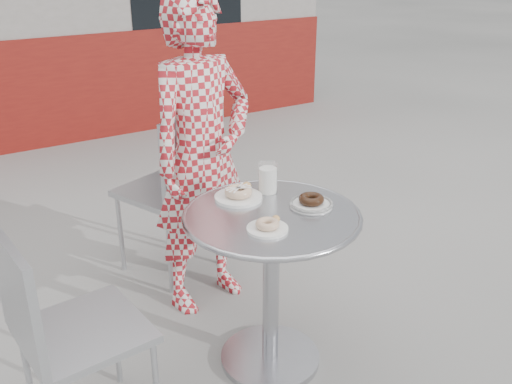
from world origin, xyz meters
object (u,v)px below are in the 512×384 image
plate_far (239,194)px  plate_checker (311,202)px  chair_left (86,372)px  milk_cup (268,179)px  chair_far (171,222)px  bistro_table (271,252)px  seated_person (202,157)px  plate_near (268,226)px

plate_far → plate_checker: size_ratio=1.11×
chair_left → milk_cup: size_ratio=6.52×
chair_left → milk_cup: bearing=-85.7°
chair_far → bistro_table: bearing=70.8°
plate_far → milk_cup: (0.14, -0.01, 0.04)m
plate_checker → chair_left: bearing=176.3°
milk_cup → plate_checker: bearing=-70.8°
bistro_table → chair_left: chair_left is taller
seated_person → milk_cup: bearing=-88.0°
seated_person → plate_checker: seated_person is taller
chair_far → chair_left: bearing=29.8°
chair_left → seated_person: 1.13m
chair_left → plate_checker: 1.10m
bistro_table → milk_cup: 0.33m
bistro_table → plate_near: bearing=-129.8°
chair_left → milk_cup: 1.07m
plate_checker → milk_cup: bearing=109.2°
seated_person → plate_far: size_ratio=7.75×
bistro_table → plate_near: plate_near is taller
chair_far → milk_cup: 0.96m
bistro_table → plate_near: (-0.09, -0.11, 0.20)m
seated_person → plate_near: size_ratio=9.91×
chair_left → plate_checker: chair_left is taller
chair_far → chair_left: size_ratio=1.08×
chair_far → plate_near: size_ratio=5.98×
seated_person → milk_cup: size_ratio=11.70×
bistro_table → plate_far: bearing=100.6°
bistro_table → milk_cup: (0.11, 0.19, 0.25)m
plate_far → plate_checker: 0.31m
bistro_table → chair_far: size_ratio=0.78×
plate_far → plate_checker: (0.22, -0.23, -0.01)m
chair_far → seated_person: 0.62m
bistro_table → seated_person: size_ratio=0.47×
plate_near → plate_checker: (0.27, 0.09, -0.00)m
plate_far → milk_cup: bearing=-3.8°
chair_far → milk_cup: chair_far is taller
plate_far → milk_cup: size_ratio=1.51×
plate_far → plate_near: bearing=-100.2°
bistro_table → chair_far: (-0.03, 0.99, -0.27)m
plate_checker → milk_cup: milk_cup is taller
plate_checker → milk_cup: (-0.08, 0.22, 0.05)m
bistro_table → seated_person: (0.01, 0.62, 0.23)m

